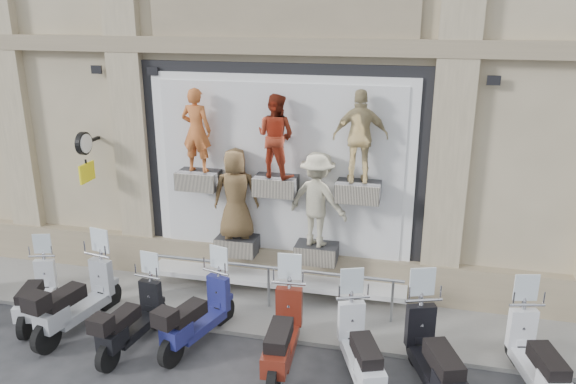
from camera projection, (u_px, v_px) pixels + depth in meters
name	position (u px, v px, depth m)	size (l,w,h in m)	color
ground	(235.00, 373.00, 8.88)	(90.00, 90.00, 0.00)	#303033
sidewalk	(270.00, 306.00, 10.81)	(16.00, 2.20, 0.08)	gray
shop_vitrine	(283.00, 181.00, 10.66)	(5.60, 1.00, 4.30)	black
guard_rail	(269.00, 288.00, 10.58)	(5.06, 0.10, 0.93)	#9EA0A5
clock_sign_bracket	(85.00, 150.00, 11.16)	(0.10, 0.80, 1.02)	black
scooter_b	(35.00, 283.00, 10.21)	(0.52, 1.79, 1.46)	#BBBDC1
scooter_c	(76.00, 287.00, 9.81)	(0.61, 2.09, 1.70)	gray
scooter_d	(131.00, 308.00, 9.31)	(0.54, 1.86, 1.52)	black
scooter_e	(197.00, 303.00, 9.40)	(0.57, 1.95, 1.59)	navy
scooter_f	(282.00, 322.00, 8.73)	(0.61, 2.09, 1.70)	#5A1A0F
scooter_g	(361.00, 337.00, 8.40)	(0.58, 2.00, 1.63)	silver
scooter_h	(436.00, 344.00, 8.12)	(0.62, 2.14, 1.74)	black
scooter_i	(540.00, 346.00, 8.15)	(0.59, 2.02, 1.64)	silver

